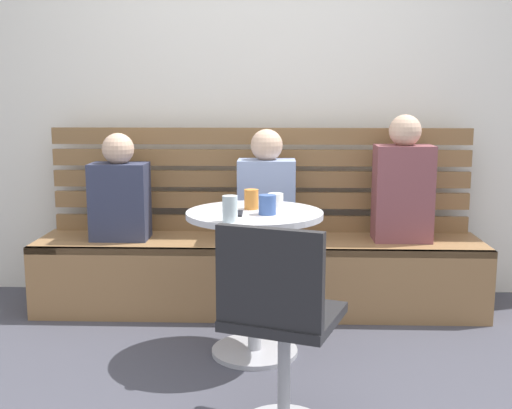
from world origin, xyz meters
TOP-DOWN VIEW (x-y plane):
  - ground at (0.00, 0.00)m, footprint 8.00×8.00m
  - back_wall at (0.00, 1.64)m, footprint 5.20×0.10m
  - booth_bench at (0.00, 1.20)m, footprint 2.70×0.52m
  - booth_backrest at (0.00, 1.44)m, footprint 2.65×0.04m
  - cafe_table at (0.00, 0.51)m, footprint 0.68×0.68m
  - white_chair at (0.12, -0.30)m, footprint 0.51×0.51m
  - person_adult at (0.86, 1.21)m, footprint 0.34×0.22m
  - person_child_left at (-0.84, 1.19)m, footprint 0.34×0.22m
  - person_child_middle at (0.05, 1.18)m, footprint 0.34×0.22m
  - cup_ceramic_white at (0.10, 0.65)m, footprint 0.08×0.08m
  - cup_tumbler_orange at (-0.02, 0.58)m, footprint 0.07×0.07m
  - cup_mug_blue at (0.06, 0.44)m, footprint 0.08×0.08m
  - cup_glass_tall at (-0.10, 0.25)m, footprint 0.07×0.07m
  - phone_on_table at (-0.09, 0.44)m, footprint 0.07×0.14m

SIDE VIEW (x-z plane):
  - ground at x=0.00m, z-range 0.00..0.00m
  - booth_bench at x=0.00m, z-range 0.00..0.44m
  - white_chair at x=0.12m, z-range 0.04..0.89m
  - cafe_table at x=0.00m, z-range 0.15..0.89m
  - person_child_left at x=-0.84m, z-range 0.40..1.05m
  - person_child_middle at x=0.05m, z-range 0.40..1.07m
  - phone_on_table at x=-0.09m, z-range 0.74..0.75m
  - cup_ceramic_white at x=0.10m, z-range 0.74..0.81m
  - booth_backrest at x=0.00m, z-range 0.44..1.11m
  - person_adult at x=0.86m, z-range 0.40..1.16m
  - cup_mug_blue at x=0.06m, z-range 0.74..0.83m
  - cup_tumbler_orange at x=-0.02m, z-range 0.74..0.84m
  - cup_glass_tall at x=-0.10m, z-range 0.74..0.86m
  - back_wall at x=0.00m, z-range 0.00..2.90m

